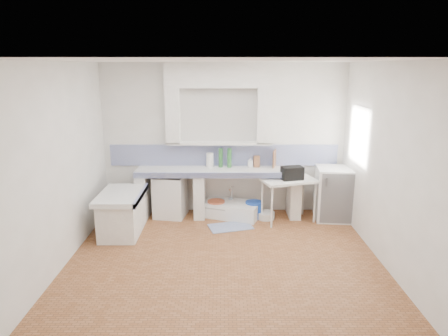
{
  "coord_description": "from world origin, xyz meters",
  "views": [
    {
      "loc": [
        -0.01,
        -5.39,
        2.73
      ],
      "look_at": [
        0.0,
        1.0,
        1.1
      ],
      "focal_mm": 32.15,
      "sensor_mm": 36.0,
      "label": 1
    }
  ],
  "objects_px": {
    "side_table": "(288,200)",
    "stove": "(170,196)",
    "fridge": "(333,194)",
    "sink": "(232,210)"
  },
  "relations": [
    {
      "from": "side_table",
      "to": "stove",
      "type": "bearing_deg",
      "value": 155.68
    },
    {
      "from": "stove",
      "to": "sink",
      "type": "distance_m",
      "value": 1.17
    },
    {
      "from": "sink",
      "to": "stove",
      "type": "bearing_deg",
      "value": -160.55
    },
    {
      "from": "stove",
      "to": "side_table",
      "type": "distance_m",
      "value": 2.17
    },
    {
      "from": "sink",
      "to": "fridge",
      "type": "distance_m",
      "value": 1.89
    },
    {
      "from": "side_table",
      "to": "fridge",
      "type": "bearing_deg",
      "value": -10.14
    },
    {
      "from": "stove",
      "to": "sink",
      "type": "relative_size",
      "value": 0.75
    },
    {
      "from": "stove",
      "to": "fridge",
      "type": "bearing_deg",
      "value": 6.8
    },
    {
      "from": "sink",
      "to": "side_table",
      "type": "height_order",
      "value": "side_table"
    },
    {
      "from": "stove",
      "to": "fridge",
      "type": "distance_m",
      "value": 2.99
    }
  ]
}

